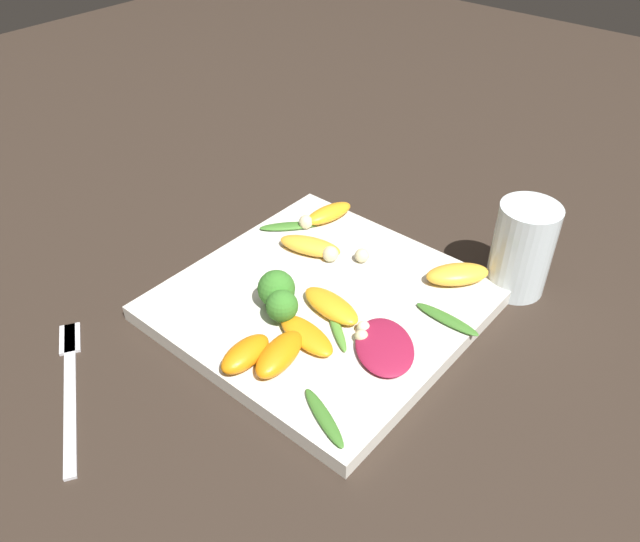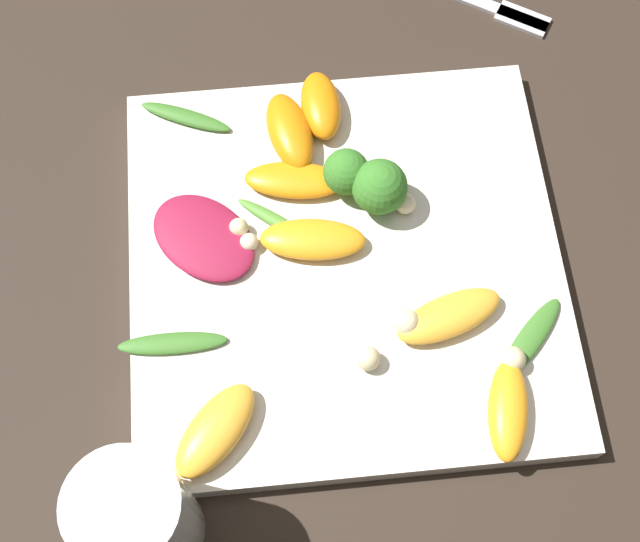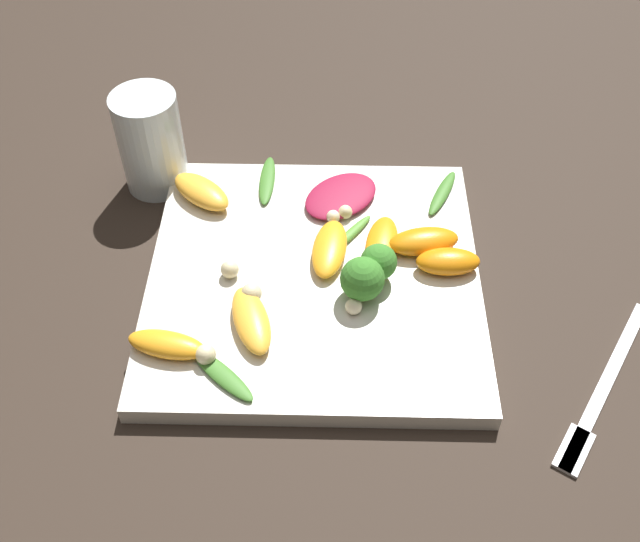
{
  "view_description": "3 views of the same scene",
  "coord_description": "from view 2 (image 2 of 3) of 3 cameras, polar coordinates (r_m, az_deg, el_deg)",
  "views": [
    {
      "loc": [
        -0.4,
        -0.34,
        0.46
      ],
      "look_at": [
        0.01,
        0.02,
        0.04
      ],
      "focal_mm": 35.0,
      "sensor_mm": 36.0,
      "label": 1
    },
    {
      "loc": [
        0.26,
        -0.04,
        0.6
      ],
      "look_at": [
        0.01,
        -0.02,
        0.03
      ],
      "focal_mm": 50.0,
      "sensor_mm": 36.0,
      "label": 2
    },
    {
      "loc": [
        -0.02,
        0.47,
        0.54
      ],
      "look_at": [
        -0.01,
        0.01,
        0.03
      ],
      "focal_mm": 42.0,
      "sensor_mm": 36.0,
      "label": 3
    }
  ],
  "objects": [
    {
      "name": "radicchio_leaf_0",
      "position": [
        0.64,
        -7.45,
        2.14
      ],
      "size": [
        0.1,
        0.1,
        0.01
      ],
      "color": "maroon",
      "rests_on": "plate"
    },
    {
      "name": "plate",
      "position": [
        0.65,
        1.62,
        0.42
      ],
      "size": [
        0.31,
        0.31,
        0.02
      ],
      "color": "silver",
      "rests_on": "ground_plane"
    },
    {
      "name": "orange_segment_4",
      "position": [
        0.66,
        -1.64,
        5.83
      ],
      "size": [
        0.04,
        0.08,
        0.01
      ],
      "color": "orange",
      "rests_on": "plate"
    },
    {
      "name": "orange_segment_3",
      "position": [
        0.62,
        8.26,
        -2.86
      ],
      "size": [
        0.05,
        0.08,
        0.02
      ],
      "color": "#FCAD33",
      "rests_on": "plate"
    },
    {
      "name": "macadamia_nut_2",
      "position": [
        0.64,
        -5.23,
        2.78
      ],
      "size": [
        0.01,
        0.01,
        0.01
      ],
      "color": "beige",
      "rests_on": "plate"
    },
    {
      "name": "orange_segment_5",
      "position": [
        0.69,
        0.05,
        10.54
      ],
      "size": [
        0.06,
        0.03,
        0.02
      ],
      "color": "orange",
      "rests_on": "plate"
    },
    {
      "name": "orange_segment_6",
      "position": [
        0.63,
        -0.48,
        2.03
      ],
      "size": [
        0.04,
        0.08,
        0.02
      ],
      "color": "orange",
      "rests_on": "plate"
    },
    {
      "name": "orange_segment_0",
      "position": [
        0.6,
        11.94,
        -8.71
      ],
      "size": [
        0.07,
        0.04,
        0.02
      ],
      "color": "orange",
      "rests_on": "plate"
    },
    {
      "name": "arugula_sprig_0",
      "position": [
        0.65,
        -2.87,
        3.26
      ],
      "size": [
        0.05,
        0.06,
        0.01
      ],
      "color": "#518E33",
      "rests_on": "plate"
    },
    {
      "name": "broccoli_floret_1",
      "position": [
        0.64,
        3.83,
        5.37
      ],
      "size": [
        0.04,
        0.04,
        0.04
      ],
      "color": "#7A9E51",
      "rests_on": "plate"
    },
    {
      "name": "drinking_glass",
      "position": [
        0.56,
        -11.56,
        -15.27
      ],
      "size": [
        0.07,
        0.07,
        0.11
      ],
      "color": "silver",
      "rests_on": "ground_plane"
    },
    {
      "name": "arugula_sprig_2",
      "position": [
        0.62,
        -9.41,
        -4.59
      ],
      "size": [
        0.02,
        0.08,
        0.01
      ],
      "color": "#3D7528",
      "rests_on": "plate"
    },
    {
      "name": "macadamia_nut_3",
      "position": [
        0.6,
        3.08,
        -5.61
      ],
      "size": [
        0.02,
        0.02,
        0.02
      ],
      "color": "beige",
      "rests_on": "plate"
    },
    {
      "name": "arugula_sprig_1",
      "position": [
        0.63,
        13.32,
        -4.24
      ],
      "size": [
        0.07,
        0.06,
        0.01
      ],
      "color": "#3D7528",
      "rests_on": "plate"
    },
    {
      "name": "arugula_sprig_3",
      "position": [
        0.7,
        -8.59,
        9.73
      ],
      "size": [
        0.04,
        0.07,
        0.01
      ],
      "color": "#3D7528",
      "rests_on": "plate"
    },
    {
      "name": "macadamia_nut_0",
      "position": [
        0.61,
        12.23,
        -5.54
      ],
      "size": [
        0.02,
        0.02,
        0.02
      ],
      "color": "beige",
      "rests_on": "plate"
    },
    {
      "name": "ground_plane",
      "position": [
        0.65,
        1.6,
        0.1
      ],
      "size": [
        2.4,
        2.4,
        0.0
      ],
      "primitive_type": "plane",
      "color": "#2D231C"
    },
    {
      "name": "macadamia_nut_5",
      "position": [
        0.65,
        5.49,
        4.3
      ],
      "size": [
        0.01,
        0.01,
        0.01
      ],
      "color": "beige",
      "rests_on": "plate"
    },
    {
      "name": "macadamia_nut_4",
      "position": [
        0.64,
        -4.56,
        1.85
      ],
      "size": [
        0.01,
        0.01,
        0.01
      ],
      "color": "beige",
      "rests_on": "plate"
    },
    {
      "name": "broccoli_floret_0",
      "position": [
        0.64,
        1.69,
        6.34
      ],
      "size": [
        0.03,
        0.03,
        0.04
      ],
      "color": "#84AD5B",
      "rests_on": "plate"
    },
    {
      "name": "macadamia_nut_1",
      "position": [
        0.61,
        5.57,
        -3.3
      ],
      "size": [
        0.02,
        0.02,
        0.02
      ],
      "color": "beige",
      "rests_on": "plate"
    },
    {
      "name": "orange_segment_2",
      "position": [
        0.59,
        -6.71,
        -10.11
      ],
      "size": [
        0.08,
        0.07,
        0.02
      ],
      "color": "#FCAD33",
      "rests_on": "plate"
    },
    {
      "name": "orange_segment_1",
      "position": [
        0.67,
        -1.96,
        8.9
      ],
      "size": [
        0.07,
        0.04,
        0.02
      ],
      "color": "orange",
      "rests_on": "plate"
    }
  ]
}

